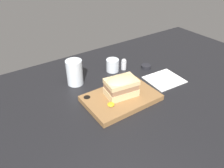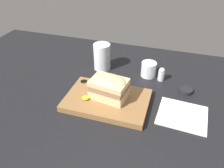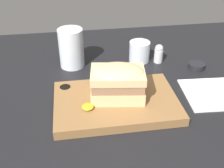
# 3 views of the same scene
# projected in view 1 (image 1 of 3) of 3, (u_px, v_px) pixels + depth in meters

# --- Properties ---
(dining_table) EXTENTS (1.80, 1.17, 0.02)m
(dining_table) POSITION_uv_depth(u_px,v_px,m) (141.00, 103.00, 0.96)
(dining_table) COLOR black
(dining_table) RESTS_ON ground
(serving_board) EXTENTS (0.31, 0.21, 0.02)m
(serving_board) POSITION_uv_depth(u_px,v_px,m) (121.00, 98.00, 0.95)
(serving_board) COLOR olive
(serving_board) RESTS_ON dining_table
(sandwich) EXTENTS (0.14, 0.11, 0.09)m
(sandwich) POSITION_uv_depth(u_px,v_px,m) (121.00, 85.00, 0.93)
(sandwich) COLOR #DBBC84
(sandwich) RESTS_ON serving_board
(mustard_dollop) EXTENTS (0.03, 0.03, 0.01)m
(mustard_dollop) POSITION_uv_depth(u_px,v_px,m) (111.00, 104.00, 0.89)
(mustard_dollop) COLOR gold
(mustard_dollop) RESTS_ON serving_board
(water_glass) EXTENTS (0.08, 0.08, 0.12)m
(water_glass) POSITION_uv_depth(u_px,v_px,m) (75.00, 74.00, 1.05)
(water_glass) COLOR silver
(water_glass) RESTS_ON dining_table
(wine_glass) EXTENTS (0.07, 0.07, 0.07)m
(wine_glass) POSITION_uv_depth(u_px,v_px,m) (113.00, 66.00, 1.16)
(wine_glass) COLOR silver
(wine_glass) RESTS_ON dining_table
(napkin) EXTENTS (0.18, 0.16, 0.00)m
(napkin) POSITION_uv_depth(u_px,v_px,m) (164.00, 80.00, 1.10)
(napkin) COLOR white
(napkin) RESTS_ON dining_table
(salt_shaker) EXTENTS (0.03, 0.03, 0.06)m
(salt_shaker) POSITION_uv_depth(u_px,v_px,m) (124.00, 64.00, 1.18)
(salt_shaker) COLOR silver
(salt_shaker) RESTS_ON dining_table
(condiment_dish) EXTENTS (0.05, 0.05, 0.02)m
(condiment_dish) POSITION_uv_depth(u_px,v_px,m) (146.00, 67.00, 1.20)
(condiment_dish) COLOR black
(condiment_dish) RESTS_ON dining_table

